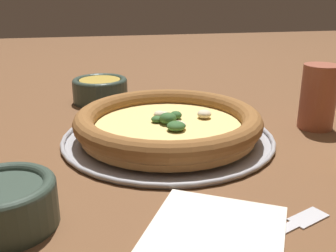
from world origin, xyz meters
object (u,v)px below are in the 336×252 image
drinking_cup (318,97)px  napkin (214,235)px  bowl_near (100,89)px  fork (269,236)px  bowl_far (4,202)px  pizza_tray (168,137)px  pizza (168,123)px

drinking_cup → napkin: (-0.28, 0.28, -0.05)m
bowl_near → fork: size_ratio=0.64×
napkin → fork: (-0.01, -0.05, -0.00)m
bowl_near → drinking_cup: 0.44m
napkin → bowl_far: bearing=72.0°
bowl_near → bowl_far: 0.48m
pizza_tray → bowl_near: size_ratio=2.91×
drinking_cup → fork: size_ratio=0.61×
bowl_far → drinking_cup: bearing=-66.4°
drinking_cup → fork: (-0.29, 0.22, -0.05)m
pizza → bowl_far: bearing=133.6°
bowl_near → fork: 0.56m
fork → napkin: bearing=147.4°
bowl_far → napkin: bearing=-108.0°
pizza_tray → pizza: bearing=-95.3°
drinking_cup → fork: 0.37m
bowl_far → fork: bowl_far is taller
bowl_far → drinking_cup: drinking_cup is taller
pizza → bowl_far: (-0.21, 0.22, -0.00)m
pizza_tray → bowl_near: 0.27m
pizza → drinking_cup: bearing=-88.7°
pizza → bowl_near: size_ratio=2.56×
pizza → bowl_near: 0.27m
napkin → fork: 0.06m
bowl_near → napkin: bowl_near is taller
pizza → napkin: 0.27m
pizza_tray → drinking_cup: bearing=-88.7°
bowl_far → drinking_cup: 0.53m
bowl_far → pizza_tray: bearing=-46.4°
drinking_cup → napkin: 0.40m
pizza → bowl_far: same height
pizza_tray → pizza: (-0.00, -0.00, 0.03)m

